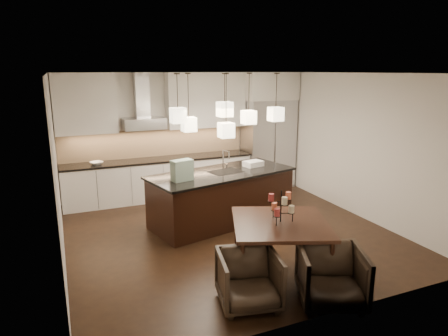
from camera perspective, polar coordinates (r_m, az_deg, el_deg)
name	(u,v)px	position (r m, az deg, el deg)	size (l,w,h in m)	color
floor	(228,233)	(7.30, 0.62, -9.23)	(5.50, 5.50, 0.02)	black
ceiling	(229,72)	(6.72, 0.68, 13.50)	(5.50, 5.50, 0.02)	white
wall_back	(181,134)	(9.42, -6.10, 4.91)	(5.50, 0.02, 2.80)	silver
wall_front	(328,205)	(4.57, 14.69, -5.13)	(5.50, 0.02, 2.80)	silver
wall_left	(56,172)	(6.32, -22.93, -0.53)	(0.02, 5.50, 2.80)	silver
wall_right	(356,145)	(8.35, 18.32, 3.13)	(0.02, 5.50, 2.80)	silver
refrigerator	(268,144)	(9.95, 6.27, 3.47)	(1.20, 0.72, 2.15)	#B7B7BA
fridge_panel	(269,86)	(9.80, 6.49, 11.55)	(1.26, 0.72, 0.65)	silver
lower_cabinets	(160,179)	(9.15, -9.08, -1.61)	(4.21, 0.62, 0.88)	silver
countertop	(160,160)	(9.04, -9.19, 1.20)	(4.21, 0.66, 0.04)	black
backsplash	(156,143)	(9.26, -9.72, 3.59)	(4.21, 0.02, 0.63)	#D4B18A
upper_cab_left	(85,104)	(8.77, -19.26, 8.66)	(1.25, 0.35, 1.25)	silver
upper_cab_right	(206,100)	(9.33, -2.58, 9.67)	(1.86, 0.35, 1.25)	silver
hood_canopy	(144,123)	(8.89, -11.36, 6.26)	(0.90, 0.52, 0.24)	#B7B7BA
hood_chimney	(142,95)	(8.94, -11.69, 10.15)	(0.30, 0.28, 0.96)	#B7B7BA
fruit_bowl	(97,163)	(8.77, -17.75, 0.67)	(0.26, 0.26, 0.06)	silver
island_body	(222,198)	(7.64, -0.32, -4.31)	(2.68, 1.07, 0.94)	black
island_top	(222,173)	(7.50, -0.32, -0.73)	(2.76, 1.16, 0.04)	black
faucet	(223,160)	(7.59, -0.14, 1.19)	(0.11, 0.26, 0.41)	silver
tote_bag	(182,170)	(6.91, -6.01, -0.32)	(0.36, 0.19, 0.36)	#245F38
food_container	(253,164)	(7.95, 4.20, 0.63)	(0.36, 0.26, 0.11)	silver
dining_table	(280,248)	(5.84, 7.94, -11.20)	(1.31, 1.31, 0.78)	black
candelabra	(281,206)	(5.60, 8.15, -5.43)	(0.38, 0.38, 0.46)	black
candle_a	(291,209)	(5.64, 9.61, -5.81)	(0.08, 0.08, 0.10)	beige
candle_b	(274,206)	(5.72, 7.20, -5.44)	(0.08, 0.08, 0.10)	#E16946
candle_c	(277,212)	(5.49, 7.59, -6.30)	(0.08, 0.08, 0.10)	maroon
candle_d	(288,196)	(5.67, 9.18, -3.91)	(0.08, 0.08, 0.10)	#E16946
candle_e	(271,197)	(5.56, 6.77, -4.18)	(0.08, 0.08, 0.10)	maroon
candle_f	(285,201)	(5.44, 8.65, -4.66)	(0.08, 0.08, 0.10)	beige
armchair_left	(249,279)	(5.11, 3.57, -15.60)	(0.73, 0.75, 0.68)	black
armchair_right	(331,277)	(5.28, 15.09, -14.75)	(0.78, 0.80, 0.73)	black
pendant_a	(178,115)	(6.87, -6.59, 7.47)	(0.24, 0.24, 0.26)	#FCEEC3
pendant_b	(189,124)	(7.34, -5.05, 6.23)	(0.24, 0.24, 0.26)	#FCEEC3
pendant_c	(225,109)	(7.11, 0.10, 8.39)	(0.24, 0.24, 0.26)	#FCEEC3
pendant_d	(249,117)	(7.80, 3.54, 7.25)	(0.24, 0.24, 0.26)	#FCEEC3
pendant_e	(276,114)	(7.64, 7.39, 7.65)	(0.24, 0.24, 0.26)	#FCEEC3
pendant_f	(226,130)	(7.01, 0.30, 5.43)	(0.24, 0.24, 0.26)	#FCEEC3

